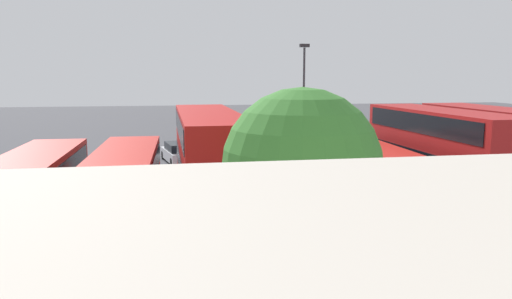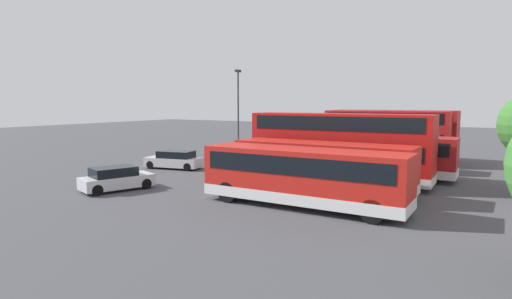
{
  "view_description": "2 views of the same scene",
  "coord_description": "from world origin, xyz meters",
  "px_view_note": "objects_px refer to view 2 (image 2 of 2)",
  "views": [
    {
      "loc": [
        5.1,
        32.71,
        6.12
      ],
      "look_at": [
        -0.03,
        3.32,
        1.55
      ],
      "focal_mm": 33.72,
      "sensor_mm": 36.0,
      "label": 1
    },
    {
      "loc": [
        29.64,
        20.88,
        5.26
      ],
      "look_at": [
        1.92,
        4.31,
        1.61
      ],
      "focal_mm": 29.18,
      "sensor_mm": 36.0,
      "label": 2
    }
  ],
  "objects_px": {
    "bus_double_decker_near_end": "(394,133)",
    "car_small_green": "(175,160)",
    "bus_single_deck_third": "(369,148)",
    "bus_single_deck_sixth": "(321,166)",
    "bus_double_decker_second": "(385,135)",
    "lamp_post_tall": "(238,106)",
    "car_hatchback_silver": "(116,179)",
    "bus_single_deck_fourth": "(366,153)",
    "bus_double_decker_fifth": "(339,146)",
    "bus_single_deck_seventh": "(303,175)"
  },
  "relations": [
    {
      "from": "bus_double_decker_near_end",
      "to": "car_small_green",
      "type": "height_order",
      "value": "bus_double_decker_near_end"
    },
    {
      "from": "bus_single_deck_third",
      "to": "bus_single_deck_sixth",
      "type": "xyz_separation_m",
      "value": [
        10.93,
        0.31,
        0.0
      ]
    },
    {
      "from": "bus_double_decker_second",
      "to": "lamp_post_tall",
      "type": "relative_size",
      "value": 1.25
    },
    {
      "from": "bus_single_deck_third",
      "to": "bus_double_decker_second",
      "type": "bearing_deg",
      "value": 173.81
    },
    {
      "from": "car_hatchback_silver",
      "to": "lamp_post_tall",
      "type": "height_order",
      "value": "lamp_post_tall"
    },
    {
      "from": "bus_double_decker_second",
      "to": "bus_single_deck_fourth",
      "type": "height_order",
      "value": "bus_double_decker_second"
    },
    {
      "from": "bus_single_deck_fourth",
      "to": "bus_single_deck_sixth",
      "type": "relative_size",
      "value": 1.13
    },
    {
      "from": "bus_double_decker_fifth",
      "to": "car_small_green",
      "type": "xyz_separation_m",
      "value": [
        1.17,
        -13.24,
        -1.75
      ]
    },
    {
      "from": "bus_double_decker_near_end",
      "to": "bus_single_deck_fourth",
      "type": "bearing_deg",
      "value": 2.69
    },
    {
      "from": "bus_single_deck_sixth",
      "to": "bus_double_decker_fifth",
      "type": "bearing_deg",
      "value": -175.91
    },
    {
      "from": "bus_double_decker_second",
      "to": "bus_single_deck_seventh",
      "type": "height_order",
      "value": "bus_double_decker_second"
    },
    {
      "from": "bus_double_decker_second",
      "to": "bus_single_deck_third",
      "type": "distance_m",
      "value": 3.79
    },
    {
      "from": "bus_single_deck_sixth",
      "to": "car_hatchback_silver",
      "type": "bearing_deg",
      "value": -62.65
    },
    {
      "from": "bus_double_decker_second",
      "to": "bus_single_deck_fourth",
      "type": "relative_size",
      "value": 0.87
    },
    {
      "from": "bus_single_deck_seventh",
      "to": "car_small_green",
      "type": "distance_m",
      "value": 15.24
    },
    {
      "from": "bus_double_decker_fifth",
      "to": "bus_single_deck_sixth",
      "type": "xyz_separation_m",
      "value": [
        3.64,
        0.26,
        -0.83
      ]
    },
    {
      "from": "bus_single_deck_third",
      "to": "bus_single_deck_fourth",
      "type": "relative_size",
      "value": 0.86
    },
    {
      "from": "bus_single_deck_sixth",
      "to": "bus_double_decker_near_end",
      "type": "bearing_deg",
      "value": 179.76
    },
    {
      "from": "bus_single_deck_fourth",
      "to": "bus_single_deck_third",
      "type": "bearing_deg",
      "value": -166.78
    },
    {
      "from": "bus_double_decker_fifth",
      "to": "car_small_green",
      "type": "relative_size",
      "value": 2.46
    },
    {
      "from": "bus_double_decker_second",
      "to": "bus_single_deck_third",
      "type": "xyz_separation_m",
      "value": [
        3.67,
        -0.4,
        -0.83
      ]
    },
    {
      "from": "bus_single_deck_seventh",
      "to": "lamp_post_tall",
      "type": "height_order",
      "value": "lamp_post_tall"
    },
    {
      "from": "car_hatchback_silver",
      "to": "lamp_post_tall",
      "type": "relative_size",
      "value": 0.54
    },
    {
      "from": "lamp_post_tall",
      "to": "bus_double_decker_second",
      "type": "bearing_deg",
      "value": 102.54
    },
    {
      "from": "car_small_green",
      "to": "bus_single_deck_fourth",
      "type": "bearing_deg",
      "value": 108.48
    },
    {
      "from": "bus_double_decker_near_end",
      "to": "lamp_post_tall",
      "type": "relative_size",
      "value": 1.32
    },
    {
      "from": "bus_single_deck_fourth",
      "to": "bus_single_deck_seventh",
      "type": "height_order",
      "value": "same"
    },
    {
      "from": "bus_single_deck_sixth",
      "to": "car_hatchback_silver",
      "type": "xyz_separation_m",
      "value": [
        5.63,
        -10.88,
        -0.92
      ]
    },
    {
      "from": "bus_double_decker_near_end",
      "to": "bus_single_deck_sixth",
      "type": "xyz_separation_m",
      "value": [
        17.8,
        -0.08,
        -0.83
      ]
    },
    {
      "from": "bus_double_decker_second",
      "to": "bus_double_decker_fifth",
      "type": "height_order",
      "value": "same"
    },
    {
      "from": "bus_single_deck_third",
      "to": "lamp_post_tall",
      "type": "bearing_deg",
      "value": -92.96
    },
    {
      "from": "bus_single_deck_third",
      "to": "bus_single_deck_sixth",
      "type": "bearing_deg",
      "value": 1.6
    },
    {
      "from": "car_small_green",
      "to": "lamp_post_tall",
      "type": "distance_m",
      "value": 10.05
    },
    {
      "from": "bus_double_decker_second",
      "to": "bus_single_deck_third",
      "type": "relative_size",
      "value": 1.02
    },
    {
      "from": "bus_single_deck_sixth",
      "to": "car_small_green",
      "type": "bearing_deg",
      "value": -100.38
    },
    {
      "from": "bus_double_decker_near_end",
      "to": "lamp_post_tall",
      "type": "height_order",
      "value": "lamp_post_tall"
    },
    {
      "from": "bus_single_deck_seventh",
      "to": "car_small_green",
      "type": "height_order",
      "value": "bus_single_deck_seventh"
    },
    {
      "from": "bus_single_deck_fourth",
      "to": "bus_single_deck_seventh",
      "type": "distance_m",
      "value": 10.75
    },
    {
      "from": "car_hatchback_silver",
      "to": "car_small_green",
      "type": "xyz_separation_m",
      "value": [
        -8.1,
        -2.62,
        0.0
      ]
    },
    {
      "from": "car_small_green",
      "to": "bus_single_deck_seventh",
      "type": "bearing_deg",
      "value": 66.57
    },
    {
      "from": "bus_double_decker_near_end",
      "to": "car_small_green",
      "type": "bearing_deg",
      "value": -41.53
    },
    {
      "from": "car_hatchback_silver",
      "to": "car_small_green",
      "type": "relative_size",
      "value": 0.94
    },
    {
      "from": "bus_single_deck_fourth",
      "to": "car_hatchback_silver",
      "type": "distance_m",
      "value": 17.2
    },
    {
      "from": "bus_double_decker_second",
      "to": "lamp_post_tall",
      "type": "xyz_separation_m",
      "value": [
        3.0,
        -13.48,
        2.45
      ]
    },
    {
      "from": "bus_single_deck_third",
      "to": "car_hatchback_silver",
      "type": "distance_m",
      "value": 19.66
    },
    {
      "from": "bus_double_decker_near_end",
      "to": "bus_single_deck_seventh",
      "type": "xyz_separation_m",
      "value": [
        21.38,
        0.38,
        -0.83
      ]
    },
    {
      "from": "bus_single_deck_fourth",
      "to": "car_hatchback_silver",
      "type": "relative_size",
      "value": 2.66
    },
    {
      "from": "bus_double_decker_near_end",
      "to": "bus_single_deck_sixth",
      "type": "bearing_deg",
      "value": -0.24
    },
    {
      "from": "bus_single_deck_fourth",
      "to": "bus_double_decker_fifth",
      "type": "relative_size",
      "value": 1.02
    },
    {
      "from": "bus_single_deck_fourth",
      "to": "bus_double_decker_fifth",
      "type": "height_order",
      "value": "bus_double_decker_fifth"
    }
  ]
}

